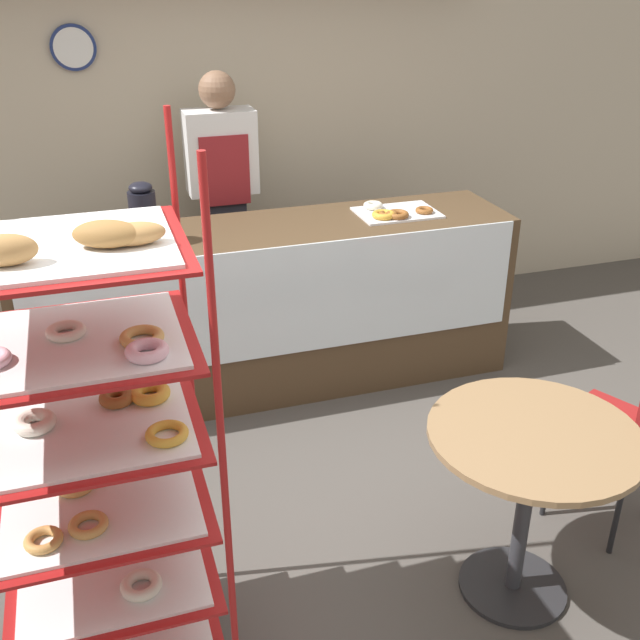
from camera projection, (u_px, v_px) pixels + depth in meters
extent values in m
plane|color=#4C4742|center=(354.00, 533.00, 3.26)|extent=(14.00, 14.00, 0.00)
cube|color=beige|center=(227.00, 117.00, 4.72)|extent=(10.00, 0.06, 2.70)
cylinder|color=navy|center=(73.00, 47.00, 4.24)|extent=(0.25, 0.03, 0.25)
cylinder|color=white|center=(73.00, 48.00, 4.23)|extent=(0.22, 0.00, 0.22)
cube|color=#4C3823|center=(272.00, 307.00, 4.22)|extent=(2.71, 0.62, 0.95)
cube|color=silver|center=(286.00, 302.00, 3.88)|extent=(2.60, 0.01, 0.61)
cylinder|color=#A51919|center=(224.00, 480.00, 2.11)|extent=(0.02, 0.02, 1.86)
cylinder|color=#A51919|center=(191.00, 378.00, 2.62)|extent=(0.02, 0.02, 1.86)
cube|color=#A51919|center=(122.00, 634.00, 2.63)|extent=(0.67, 0.57, 0.01)
cube|color=white|center=(122.00, 632.00, 2.62)|extent=(0.59, 0.51, 0.01)
torus|color=gold|center=(175.00, 582.00, 2.79)|extent=(0.12, 0.12, 0.04)
torus|color=#EAB2C1|center=(123.00, 620.00, 2.64)|extent=(0.13, 0.13, 0.04)
cube|color=#A51919|center=(113.00, 573.00, 2.50)|extent=(0.67, 0.57, 0.01)
cube|color=white|center=(112.00, 570.00, 2.49)|extent=(0.59, 0.51, 0.01)
torus|color=silver|center=(141.00, 585.00, 2.40)|extent=(0.13, 0.13, 0.04)
torus|color=#EAB2C1|center=(162.00, 535.00, 2.62)|extent=(0.12, 0.12, 0.03)
cube|color=#A51919|center=(102.00, 505.00, 2.37)|extent=(0.67, 0.57, 0.01)
cube|color=white|center=(101.00, 502.00, 2.37)|extent=(0.59, 0.51, 0.01)
torus|color=tan|center=(88.00, 525.00, 2.24)|extent=(0.12, 0.12, 0.03)
torus|color=tan|center=(43.00, 540.00, 2.18)|extent=(0.11, 0.11, 0.03)
torus|color=tan|center=(76.00, 484.00, 2.41)|extent=(0.13, 0.13, 0.03)
cube|color=#A51919|center=(89.00, 429.00, 2.25)|extent=(0.67, 0.57, 0.01)
cube|color=white|center=(89.00, 426.00, 2.24)|extent=(0.59, 0.51, 0.01)
torus|color=brown|center=(117.00, 397.00, 2.34)|extent=(0.11, 0.11, 0.04)
torus|color=gold|center=(167.00, 434.00, 2.17)|extent=(0.13, 0.13, 0.03)
torus|color=gold|center=(150.00, 393.00, 2.36)|extent=(0.13, 0.13, 0.04)
torus|color=silver|center=(35.00, 422.00, 2.21)|extent=(0.13, 0.13, 0.04)
cube|color=#A51919|center=(76.00, 345.00, 2.12)|extent=(0.67, 0.57, 0.01)
cube|color=white|center=(75.00, 341.00, 2.12)|extent=(0.59, 0.51, 0.01)
torus|color=tan|center=(142.00, 337.00, 2.09)|extent=(0.12, 0.12, 0.03)
torus|color=#EAB2C1|center=(147.00, 351.00, 2.02)|extent=(0.12, 0.12, 0.03)
torus|color=silver|center=(66.00, 331.00, 2.13)|extent=(0.11, 0.11, 0.03)
cube|color=#A51919|center=(60.00, 250.00, 2.00)|extent=(0.67, 0.57, 0.01)
cube|color=white|center=(59.00, 246.00, 1.99)|extent=(0.59, 0.51, 0.01)
ellipsoid|color=#B27F47|center=(134.00, 234.00, 1.96)|extent=(0.17, 0.09, 0.06)
ellipsoid|color=#B27F47|center=(5.00, 250.00, 1.83)|extent=(0.16, 0.09, 0.08)
ellipsoid|color=olive|center=(107.00, 234.00, 1.95)|extent=(0.20, 0.14, 0.07)
cube|color=#282833|center=(227.00, 269.00, 4.68)|extent=(0.24, 0.19, 1.00)
cube|color=silver|center=(221.00, 152.00, 4.36)|extent=(0.41, 0.22, 0.48)
cube|color=maroon|center=(225.00, 171.00, 4.30)|extent=(0.28, 0.01, 0.40)
sphere|color=#8C664C|center=(217.00, 90.00, 4.21)|extent=(0.21, 0.21, 0.21)
cylinder|color=#262628|center=(512.00, 586.00, 2.97)|extent=(0.42, 0.42, 0.02)
cylinder|color=#333338|center=(523.00, 515.00, 2.81)|extent=(0.06, 0.06, 0.70)
cylinder|color=olive|center=(535.00, 435.00, 2.65)|extent=(0.77, 0.77, 0.02)
cylinder|color=black|center=(587.00, 442.00, 3.46)|extent=(0.02, 0.02, 0.48)
cylinder|color=black|center=(549.00, 471.00, 3.26)|extent=(0.02, 0.02, 0.48)
cylinder|color=black|center=(619.00, 507.00, 3.05)|extent=(0.02, 0.02, 0.48)
cube|color=maroon|center=(612.00, 424.00, 3.15)|extent=(0.50, 0.50, 0.02)
cylinder|color=black|center=(144.00, 217.00, 3.74)|extent=(0.14, 0.14, 0.27)
ellipsoid|color=black|center=(140.00, 188.00, 3.67)|extent=(0.12, 0.12, 0.05)
cube|color=silver|center=(397.00, 213.00, 4.22)|extent=(0.45, 0.32, 0.01)
torus|color=silver|center=(373.00, 205.00, 4.26)|extent=(0.11, 0.11, 0.04)
torus|color=gold|center=(383.00, 215.00, 4.11)|extent=(0.13, 0.13, 0.03)
torus|color=brown|center=(424.00, 210.00, 4.19)|extent=(0.10, 0.10, 0.03)
torus|color=brown|center=(397.00, 214.00, 4.12)|extent=(0.13, 0.13, 0.03)
torus|color=brown|center=(388.00, 214.00, 4.12)|extent=(0.10, 0.10, 0.03)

